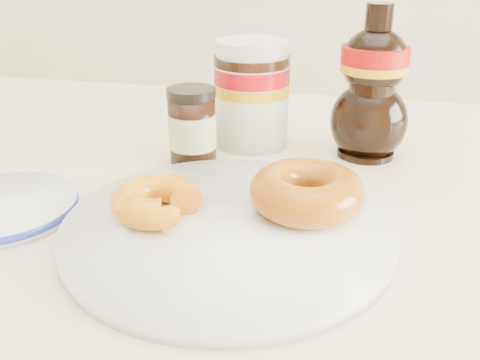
% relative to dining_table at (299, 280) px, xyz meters
% --- Properties ---
extents(dining_table, '(1.40, 0.90, 0.75)m').
position_rel_dining_table_xyz_m(dining_table, '(0.00, 0.00, 0.00)').
color(dining_table, beige).
rests_on(dining_table, ground).
extents(plate, '(0.30, 0.30, 0.02)m').
position_rel_dining_table_xyz_m(plate, '(-0.06, -0.06, 0.09)').
color(plate, white).
rests_on(plate, dining_table).
extents(donut_bitten, '(0.11, 0.11, 0.03)m').
position_rel_dining_table_xyz_m(donut_bitten, '(-0.13, -0.07, 0.11)').
color(donut_bitten, orange).
rests_on(donut_bitten, plate).
extents(donut_whole, '(0.11, 0.11, 0.04)m').
position_rel_dining_table_xyz_m(donut_whole, '(0.01, -0.03, 0.12)').
color(donut_whole, '#9D530A').
rests_on(donut_whole, plate).
extents(nutella_jar, '(0.10, 0.10, 0.14)m').
position_rel_dining_table_xyz_m(nutella_jar, '(-0.09, 0.18, 0.16)').
color(nutella_jar, white).
rests_on(nutella_jar, dining_table).
extents(syrup_bottle, '(0.11, 0.09, 0.19)m').
position_rel_dining_table_xyz_m(syrup_bottle, '(0.06, 0.17, 0.18)').
color(syrup_bottle, black).
rests_on(syrup_bottle, dining_table).
extents(dark_jar, '(0.06, 0.06, 0.09)m').
position_rel_dining_table_xyz_m(dark_jar, '(-0.15, 0.10, 0.13)').
color(dark_jar, black).
rests_on(dark_jar, dining_table).
extents(blue_rim_saucer, '(0.15, 0.15, 0.02)m').
position_rel_dining_table_xyz_m(blue_rim_saucer, '(-0.29, -0.07, 0.09)').
color(blue_rim_saucer, white).
rests_on(blue_rim_saucer, dining_table).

